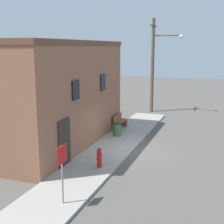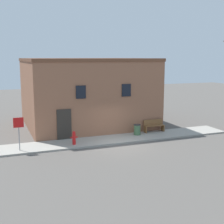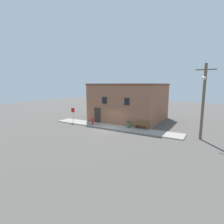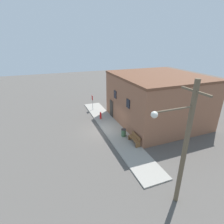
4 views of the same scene
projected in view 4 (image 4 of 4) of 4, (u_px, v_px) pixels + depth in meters
The scene contains 8 objects.
ground_plane at pixel (102, 131), 19.10m from camera, with size 80.00×80.00×0.00m, color #56514C.
sidewalk at pixel (112, 128), 19.46m from camera, with size 17.55×2.29×0.11m.
brick_building at pixel (157, 99), 20.52m from camera, with size 9.86×9.22×5.60m.
fire_hydrant at pixel (101, 115), 21.61m from camera, with size 0.46×0.22×0.88m.
stop_sign at pixel (92, 100), 24.15m from camera, with size 0.61×0.06×2.03m.
bench at pixel (135, 139), 16.38m from camera, with size 1.57×0.44×0.92m.
trash_bin at pixel (124, 133), 17.65m from camera, with size 0.50×0.50×0.77m.
utility_pole at pixel (184, 144), 9.20m from camera, with size 1.80×2.48×7.50m.
Camera 4 is at (16.15, -5.13, 9.09)m, focal length 28.00 mm.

